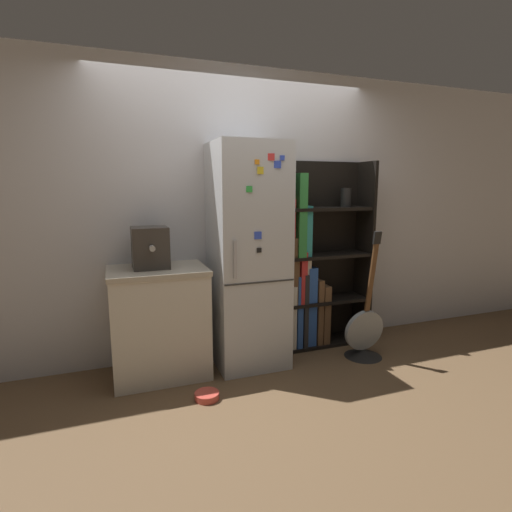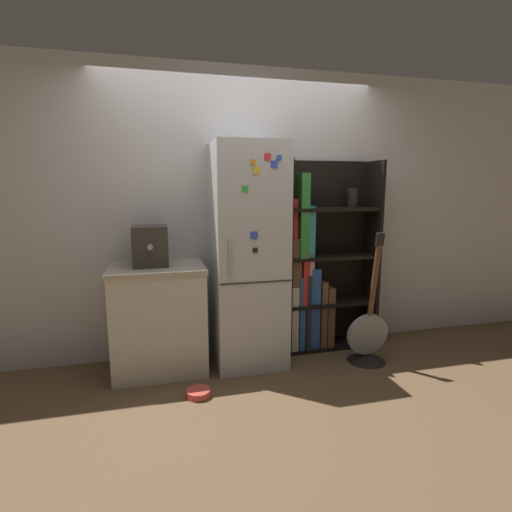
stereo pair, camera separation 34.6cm
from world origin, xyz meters
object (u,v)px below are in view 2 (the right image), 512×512
object	(u,v)px
espresso_machine	(150,246)
pet_bowl	(199,393)
refrigerator	(248,256)
bookshelf	(316,271)
guitar	(367,343)

from	to	relation	value
espresso_machine	pet_bowl	bearing A→B (deg)	-61.28
refrigerator	bookshelf	world-z (taller)	refrigerator
bookshelf	guitar	bearing A→B (deg)	-54.06
espresso_machine	guitar	xyz separation A→B (m)	(1.84, -0.32, -0.90)
refrigerator	guitar	distance (m)	1.33
guitar	pet_bowl	world-z (taller)	guitar
refrigerator	guitar	bearing A→B (deg)	-15.12
bookshelf	espresso_machine	bearing A→B (deg)	-175.33
refrigerator	bookshelf	xyz separation A→B (m)	(0.71, 0.17, -0.20)
refrigerator	pet_bowl	distance (m)	1.18
espresso_machine	pet_bowl	distance (m)	1.22
bookshelf	espresso_machine	distance (m)	1.56
bookshelf	espresso_machine	world-z (taller)	bookshelf
refrigerator	bookshelf	distance (m)	0.75
espresso_machine	pet_bowl	xyz separation A→B (m)	(0.31, -0.56, -1.04)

